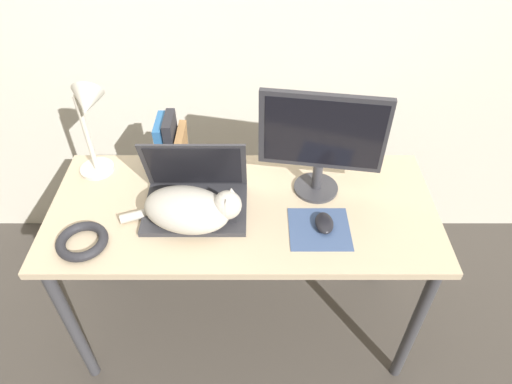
% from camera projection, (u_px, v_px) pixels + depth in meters
% --- Properties ---
extents(ground_plane, '(12.00, 12.00, 0.00)m').
position_uv_depth(ground_plane, '(244.00, 383.00, 1.92)').
color(ground_plane, '#3D3833').
extents(desk, '(1.39, 0.60, 0.74)m').
position_uv_depth(desk, '(242.00, 223.00, 1.69)').
color(desk, tan).
rests_on(desk, ground_plane).
extents(laptop, '(0.36, 0.25, 0.26)m').
position_uv_depth(laptop, '(194.00, 196.00, 1.61)').
color(laptop, '#2D2D33').
rests_on(laptop, desk).
extents(cat, '(0.43, 0.26, 0.15)m').
position_uv_depth(cat, '(189.00, 209.00, 1.53)').
color(cat, '#B2ADA3').
rests_on(cat, desk).
extents(external_monitor, '(0.43, 0.16, 0.40)m').
position_uv_depth(external_monitor, '(320.00, 140.00, 1.55)').
color(external_monitor, '#333338').
rests_on(external_monitor, desk).
extents(mousepad, '(0.21, 0.20, 0.00)m').
position_uv_depth(mousepad, '(318.00, 229.00, 1.55)').
color(mousepad, '#384C75').
rests_on(mousepad, desk).
extents(computer_mouse, '(0.06, 0.10, 0.03)m').
position_uv_depth(computer_mouse, '(323.00, 223.00, 1.55)').
color(computer_mouse, black).
rests_on(computer_mouse, mousepad).
extents(book_row, '(0.10, 0.15, 0.25)m').
position_uv_depth(book_row, '(171.00, 148.00, 1.71)').
color(book_row, '#285B93').
rests_on(book_row, desk).
extents(desk_lamp, '(0.17, 0.17, 0.40)m').
position_uv_depth(desk_lamp, '(87.00, 117.00, 1.58)').
color(desk_lamp, beige).
rests_on(desk_lamp, desk).
extents(cable_coil, '(0.17, 0.17, 0.03)m').
position_uv_depth(cable_coil, '(81.00, 242.00, 1.49)').
color(cable_coil, '#232328').
rests_on(cable_coil, desk).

